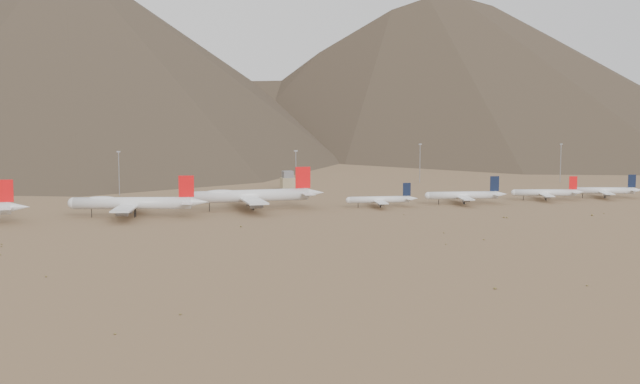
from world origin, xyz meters
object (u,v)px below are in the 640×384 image
object	(u,v)px
narrowbody_b	(465,195)
control_tower	(288,182)
narrowbody_a	(381,200)
widebody_east	(251,196)
widebody_centre	(133,203)

from	to	relation	value
narrowbody_b	control_tower	distance (m)	116.18
narrowbody_a	narrowbody_b	distance (m)	47.48
narrowbody_a	widebody_east	bearing A→B (deg)	-179.97
widebody_east	narrowbody_b	distance (m)	114.75
narrowbody_b	narrowbody_a	bearing A→B (deg)	-170.16
widebody_centre	narrowbody_b	distance (m)	173.88
widebody_east	narrowbody_a	distance (m)	67.55
widebody_east	control_tower	distance (m)	88.63
widebody_east	control_tower	world-z (taller)	widebody_east
narrowbody_a	control_tower	bearing A→B (deg)	114.97
widebody_east	control_tower	size ratio (longest dim) A/B	6.00
widebody_centre	narrowbody_a	size ratio (longest dim) A/B	1.72
widebody_east	narrowbody_a	xyz separation A→B (m)	(66.88, -8.94, -3.27)
narrowbody_a	narrowbody_b	size ratio (longest dim) A/B	0.85
widebody_centre	narrowbody_a	xyz separation A→B (m)	(126.40, 0.79, -2.80)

